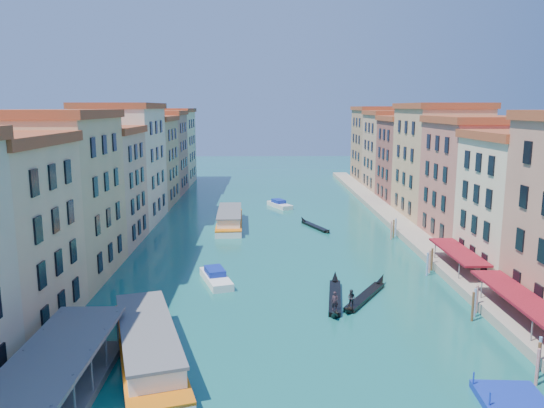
{
  "coord_description": "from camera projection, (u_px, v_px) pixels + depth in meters",
  "views": [
    {
      "loc": [
        -1.81,
        -22.66,
        20.26
      ],
      "look_at": [
        -0.25,
        47.46,
        7.43
      ],
      "focal_mm": 35.0,
      "sensor_mm": 36.0,
      "label": 1
    }
  ],
  "objects": [
    {
      "name": "restaurant_awnings",
      "position": [
        522.0,
        299.0,
        48.54
      ],
      "size": [
        3.2,
        44.55,
        3.12
      ],
      "color": "maroon",
      "rests_on": "ground"
    },
    {
      "name": "gondola_far",
      "position": [
        314.0,
        226.0,
        90.51
      ],
      "size": [
        4.88,
        10.5,
        1.56
      ],
      "rotation": [
        0.0,
        0.0,
        0.38
      ],
      "color": "black",
      "rests_on": "ground"
    },
    {
      "name": "gondola_right",
      "position": [
        364.0,
        295.0,
        56.61
      ],
      "size": [
        7.24,
        10.96,
        2.46
      ],
      "rotation": [
        0.0,
        0.0,
        -0.55
      ],
      "color": "black",
      "rests_on": "ground"
    },
    {
      "name": "mooring_poles_right",
      "position": [
        464.0,
        294.0,
        54.47
      ],
      "size": [
        1.44,
        54.24,
        3.2
      ],
      "color": "#51391B",
      "rests_on": "ground"
    },
    {
      "name": "gondola_fore",
      "position": [
        335.0,
        296.0,
        56.56
      ],
      "size": [
        2.84,
        13.05,
        2.61
      ],
      "rotation": [
        0.0,
        0.0,
        -0.14
      ],
      "color": "black",
      "rests_on": "ground"
    },
    {
      "name": "motorboat_far",
      "position": [
        279.0,
        204.0,
        108.95
      ],
      "size": [
        5.21,
        7.68,
        1.53
      ],
      "rotation": [
        0.0,
        0.0,
        0.43
      ],
      "color": "silver",
      "rests_on": "ground"
    },
    {
      "name": "quay",
      "position": [
        400.0,
        225.0,
        90.28
      ],
      "size": [
        4.0,
        140.0,
        1.0
      ],
      "primitive_type": "cube",
      "color": "#ABA38A",
      "rests_on": "ground"
    },
    {
      "name": "left_bank_palazzos",
      "position": [
        114.0,
        172.0,
        87.26
      ],
      "size": [
        12.8,
        128.4,
        21.0
      ],
      "color": "#CDB68F",
      "rests_on": "ground"
    },
    {
      "name": "vaporetto_near",
      "position": [
        148.0,
        344.0,
        43.06
      ],
      "size": [
        9.94,
        19.93,
        2.9
      ],
      "rotation": [
        0.0,
        0.0,
        0.3
      ],
      "color": "white",
      "rests_on": "ground"
    },
    {
      "name": "vaporetto_stop",
      "position": [
        59.0,
        380.0,
        37.16
      ],
      "size": [
        5.4,
        16.4,
        3.65
      ],
      "color": "slate",
      "rests_on": "ground"
    },
    {
      "name": "motorboat_mid",
      "position": [
        216.0,
        277.0,
        62.2
      ],
      "size": [
        4.58,
        7.99,
        1.58
      ],
      "rotation": [
        0.0,
        0.0,
        0.31
      ],
      "color": "white",
      "rests_on": "ground"
    },
    {
      "name": "mooring_poles_left",
      "position": [
        23.0,
        382.0,
        37.13
      ],
      "size": [
        0.24,
        8.24,
        3.2
      ],
      "color": "#51391B",
      "rests_on": "ground"
    },
    {
      "name": "right_bank_palazzos",
      "position": [
        450.0,
        171.0,
        88.79
      ],
      "size": [
        12.8,
        128.4,
        21.0
      ],
      "color": "#963E34",
      "rests_on": "ground"
    },
    {
      "name": "vaporetto_far",
      "position": [
        230.0,
        219.0,
        91.71
      ],
      "size": [
        4.8,
        18.64,
        2.75
      ],
      "rotation": [
        0.0,
        0.0,
        0.03
      ],
      "color": "white",
      "rests_on": "ground"
    }
  ]
}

